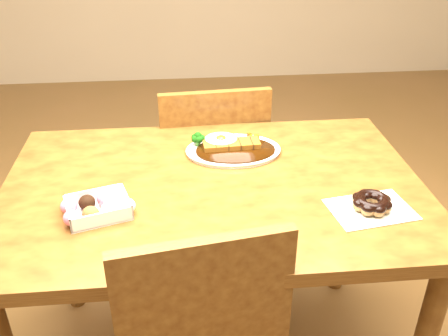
{
  "coord_description": "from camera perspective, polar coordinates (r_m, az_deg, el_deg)",
  "views": [
    {
      "loc": [
        -0.09,
        -1.21,
        1.5
      ],
      "look_at": [
        0.03,
        -0.02,
        0.81
      ],
      "focal_mm": 40.0,
      "sensor_mm": 36.0,
      "label": 1
    }
  ],
  "objects": [
    {
      "name": "donut_box",
      "position": [
        1.33,
        -14.35,
        -4.4
      ],
      "size": [
        0.19,
        0.16,
        0.04
      ],
      "rotation": [
        0.0,
        0.0,
        0.3
      ],
      "color": "white",
      "rests_on": "table"
    },
    {
      "name": "chair_far",
      "position": [
        2.03,
        -1.43,
        -0.38
      ],
      "size": [
        0.45,
        0.45,
        0.87
      ],
      "rotation": [
        0.0,
        0.0,
        3.21
      ],
      "color": "#4F270F",
      "rests_on": "ground"
    },
    {
      "name": "pon_de_ring",
      "position": [
        1.36,
        16.52,
        -3.86
      ],
      "size": [
        0.23,
        0.18,
        0.04
      ],
      "rotation": [
        0.0,
        0.0,
        0.16
      ],
      "color": "silver",
      "rests_on": "table"
    },
    {
      "name": "table",
      "position": [
        1.48,
        -1.17,
        -5.02
      ],
      "size": [
        1.2,
        0.8,
        0.75
      ],
      "color": "#4F270F",
      "rests_on": "ground"
    },
    {
      "name": "katsu_curry_plate",
      "position": [
        1.59,
        0.87,
        2.3
      ],
      "size": [
        0.3,
        0.21,
        0.06
      ],
      "rotation": [
        0.0,
        0.0,
        -0.01
      ],
      "color": "white",
      "rests_on": "table"
    }
  ]
}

